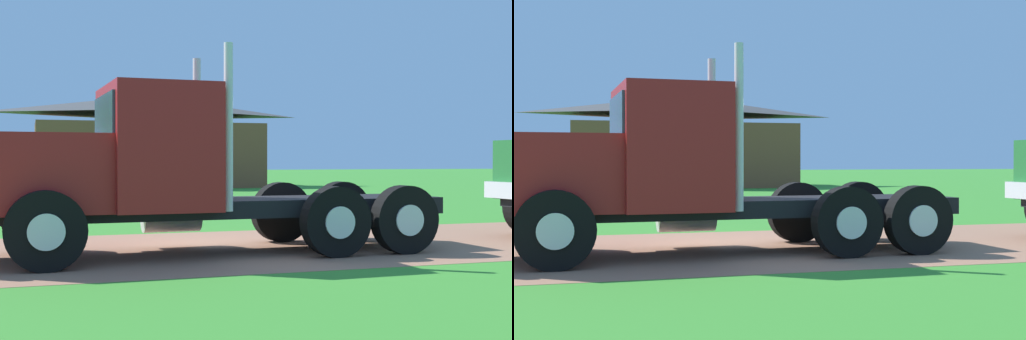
# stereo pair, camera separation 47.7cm
# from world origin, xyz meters

# --- Properties ---
(ground_plane) EXTENTS (200.00, 200.00, 0.00)m
(ground_plane) POSITION_xyz_m (0.00, 0.00, 0.00)
(ground_plane) COLOR #38882B
(dirt_track) EXTENTS (120.00, 5.75, 0.01)m
(dirt_track) POSITION_xyz_m (0.00, 0.00, 0.00)
(dirt_track) COLOR #9D6B50
(dirt_track) RESTS_ON ground_plane
(truck_foreground_white) EXTENTS (8.02, 2.80, 3.31)m
(truck_foreground_white) POSITION_xyz_m (-1.36, -0.54, 1.27)
(truck_foreground_white) COLOR black
(truck_foreground_white) RESTS_ON ground_plane
(shed_building) EXTENTS (13.12, 7.51, 5.26)m
(shed_building) POSITION_xyz_m (3.94, 29.54, 2.53)
(shed_building) COLOR brown
(shed_building) RESTS_ON ground_plane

